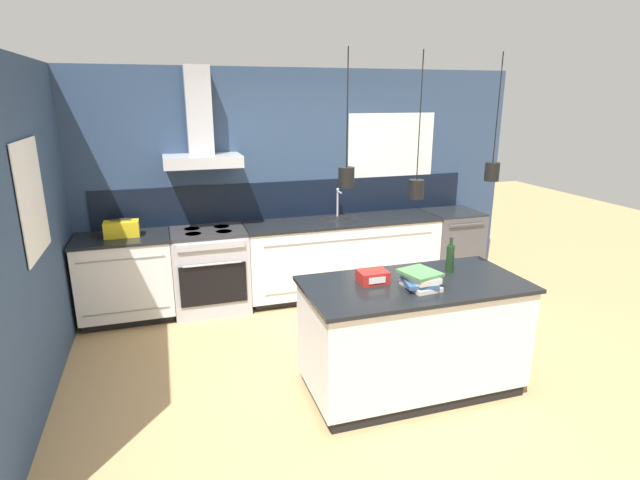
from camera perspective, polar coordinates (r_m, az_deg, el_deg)
ground_plane at (r=4.51m, az=3.63°, el=-14.49°), size 16.00×16.00×0.00m
wall_back at (r=5.84m, az=-3.80°, el=6.85°), size 5.60×2.54×2.60m
wall_left at (r=4.53m, az=-29.78°, el=1.36°), size 0.08×3.80×2.60m
counter_run_left at (r=5.63m, az=-21.29°, el=-4.02°), size 0.96×0.64×0.91m
counter_run_sink at (r=5.94m, az=2.53°, el=-1.86°), size 2.30×0.64×1.25m
oven_range at (r=5.62m, az=-12.42°, el=-3.36°), size 0.80×0.66×0.91m
dishwasher at (r=6.56m, az=14.63°, el=-0.68°), size 0.64×0.65×0.91m
kitchen_island at (r=4.11m, az=10.47°, el=-10.68°), size 1.73×0.86×0.91m
bottle_on_island at (r=4.19m, az=14.64°, el=-1.98°), size 0.07×0.07×0.29m
book_stack at (r=3.81m, az=11.41°, el=-4.48°), size 0.30×0.33×0.13m
red_supply_box at (r=3.87m, az=6.04°, el=-4.19°), size 0.22×0.18×0.09m
yellow_toolbox at (r=5.48m, az=-21.72°, el=1.20°), size 0.34×0.18×0.19m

